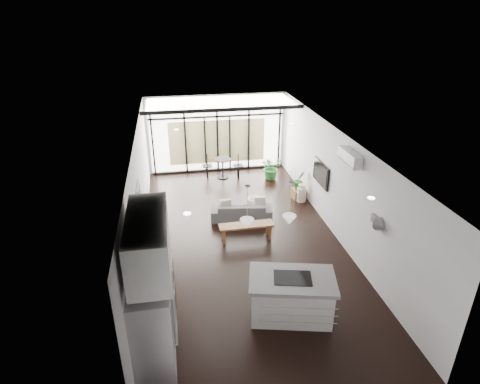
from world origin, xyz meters
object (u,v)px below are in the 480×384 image
object	(u,v)px
fridge	(151,335)
pouf	(254,203)
milk_can	(302,193)
island	(291,297)
console_bench	(246,232)
sofa	(241,208)
tv	(321,173)

from	to	relation	value
fridge	pouf	xyz separation A→B (m)	(2.88, 5.58, -0.70)
pouf	milk_can	world-z (taller)	milk_can
island	pouf	bearing A→B (deg)	100.34
island	console_bench	world-z (taller)	island
island	fridge	distance (m)	2.85
sofa	fridge	bearing A→B (deg)	72.85
fridge	console_bench	world-z (taller)	fridge
console_bench	pouf	world-z (taller)	console_bench
fridge	sofa	distance (m)	5.62
console_bench	sofa	bearing A→B (deg)	85.29
fridge	pouf	size ratio (longest dim) A/B	3.96
island	sofa	xyz separation A→B (m)	(-0.25, 4.08, -0.11)
tv	fridge	bearing A→B (deg)	-133.40
fridge	milk_can	size ratio (longest dim) A/B	3.06
fridge	console_bench	size ratio (longest dim) A/B	1.24
island	fridge	size ratio (longest dim) A/B	0.94
island	sofa	size ratio (longest dim) A/B	0.95
console_bench	pouf	xyz separation A→B (m)	(0.57, 1.68, -0.05)
sofa	pouf	xyz separation A→B (m)	(0.49, 0.53, -0.16)
island	milk_can	xyz separation A→B (m)	(1.81, 4.86, -0.17)
island	milk_can	world-z (taller)	island
console_bench	island	bearing A→B (deg)	-84.38
sofa	tv	size ratio (longest dim) A/B	1.59
console_bench	tv	world-z (taller)	tv
sofa	tv	xyz separation A→B (m)	(2.27, -0.13, 0.96)
console_bench	tv	size ratio (longest dim) A/B	1.30
milk_can	tv	distance (m)	1.37
fridge	console_bench	bearing A→B (deg)	59.35
sofa	console_bench	world-z (taller)	sofa
console_bench	tv	bearing A→B (deg)	22.82
island	tv	distance (m)	4.52
pouf	tv	xyz separation A→B (m)	(1.78, -0.65, 1.12)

